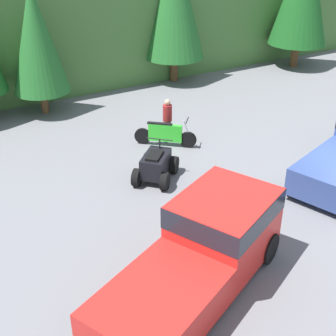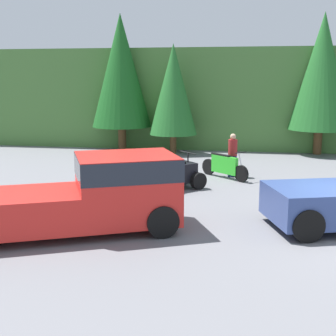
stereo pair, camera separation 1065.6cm
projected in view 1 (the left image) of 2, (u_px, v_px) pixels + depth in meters
hillside_backdrop at (133, 19)px, 26.04m from camera, size 44.00×6.00×5.47m
tree_mid_left at (36, 39)px, 19.62m from camera, size 2.46×2.46×5.59m
pickup_truck_red at (205, 248)px, 10.99m from camera, size 5.88×4.17×1.95m
dirt_bike at (165, 134)px, 17.95m from camera, size 1.89×1.68×1.15m
quad_atv at (156, 166)px, 15.67m from camera, size 2.10×2.09×1.28m
rider_person at (167, 119)px, 18.11m from camera, size 0.49×0.49×1.73m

